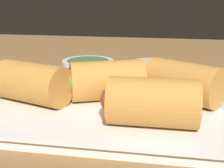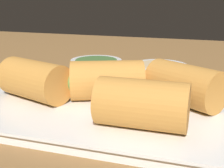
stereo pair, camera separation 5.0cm
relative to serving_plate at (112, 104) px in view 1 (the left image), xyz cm
name	(u,v)px [view 1 (the left image)]	position (x,y,z in cm)	size (l,w,h in cm)	color
table_surface	(80,124)	(-3.50, -2.90, -1.76)	(180.00, 140.00, 2.00)	olive
serving_plate	(112,104)	(0.00, 0.00, 0.00)	(34.19, 25.49, 1.50)	white
roll_front_left	(148,102)	(4.98, -7.30, 3.19)	(9.82, 4.96, 4.91)	#C68438
roll_front_right	(103,81)	(-1.07, -0.37, 3.19)	(10.14, 7.91, 4.91)	#C68438
roll_back_left	(181,81)	(8.40, 1.00, 3.19)	(10.18, 8.95, 4.91)	#C68438
roll_back_right	(31,82)	(-9.68, -2.52, 3.19)	(10.16, 7.54, 4.91)	#C68438
dipping_bowl_near	(88,69)	(-5.11, 7.97, 2.44)	(7.78, 7.78, 3.13)	white
dipping_bowl_far	(153,73)	(4.71, 7.68, 2.44)	(7.78, 7.78, 3.13)	white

